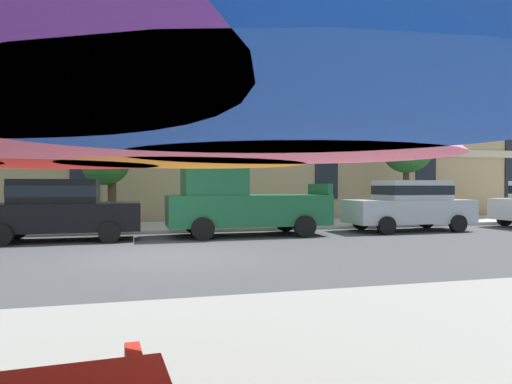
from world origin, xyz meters
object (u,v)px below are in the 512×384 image
(sedan_black, at_px, (60,208))
(sedan_silver, at_px, (409,204))
(street_tree_middle, at_px, (106,163))
(pickup_green_midblock, at_px, (241,204))
(street_tree_right, at_px, (409,147))

(sedan_black, xyz_separation_m, sedan_silver, (11.45, 0.00, 0.00))
(street_tree_middle, bearing_deg, sedan_silver, -16.17)
(pickup_green_midblock, bearing_deg, street_tree_right, 19.41)
(sedan_silver, xyz_separation_m, street_tree_right, (1.84, 2.80, 2.27))
(sedan_silver, relative_size, street_tree_middle, 1.33)
(street_tree_middle, distance_m, street_tree_right, 12.19)
(sedan_black, xyz_separation_m, street_tree_middle, (1.12, 3.00, 1.47))
(sedan_black, relative_size, pickup_green_midblock, 0.86)
(sedan_black, bearing_deg, street_tree_right, 11.88)
(street_tree_middle, bearing_deg, sedan_black, -110.47)
(pickup_green_midblock, distance_m, sedan_silver, 6.10)
(sedan_silver, height_order, street_tree_right, street_tree_right)
(pickup_green_midblock, height_order, street_tree_middle, street_tree_middle)
(pickup_green_midblock, xyz_separation_m, street_tree_right, (7.93, 2.80, 2.19))
(sedan_black, height_order, street_tree_middle, street_tree_middle)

